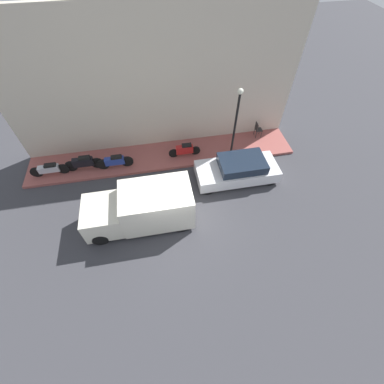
% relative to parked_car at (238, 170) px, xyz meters
% --- Properties ---
extents(ground_plane, '(60.00, 60.00, 0.00)m').
position_rel_parked_car_xyz_m(ground_plane, '(-2.27, 3.75, -0.64)').
color(ground_plane, '#38383D').
extents(sidewalk, '(2.28, 15.26, 0.16)m').
position_rel_parked_car_xyz_m(sidewalk, '(2.39, 3.75, -0.56)').
color(sidewalk, '#934C47').
rests_on(sidewalk, ground_plane).
extents(building_facade, '(0.30, 15.26, 7.52)m').
position_rel_parked_car_xyz_m(building_facade, '(3.68, 3.75, 3.12)').
color(building_facade, beige).
rests_on(building_facade, ground_plane).
extents(parked_car, '(1.82, 4.32, 1.31)m').
position_rel_parked_car_xyz_m(parked_car, '(0.00, 0.00, 0.00)').
color(parked_car, silver).
rests_on(parked_car, ground_plane).
extents(delivery_van, '(1.99, 4.87, 2.02)m').
position_rel_parked_car_xyz_m(delivery_van, '(-1.88, 5.19, 0.39)').
color(delivery_van, silver).
rests_on(delivery_van, ground_plane).
extents(motorcycle_red, '(0.30, 1.83, 0.81)m').
position_rel_parked_car_xyz_m(motorcycle_red, '(2.11, 2.52, -0.05)').
color(motorcycle_red, '#B21E1E').
rests_on(motorcycle_red, sidewalk).
extents(scooter_silver, '(0.30, 2.01, 0.75)m').
position_rel_parked_car_xyz_m(scooter_silver, '(1.92, 9.93, -0.06)').
color(scooter_silver, '#B7B7BF').
rests_on(scooter_silver, sidewalk).
extents(motorcycle_black, '(0.30, 2.04, 0.87)m').
position_rel_parked_car_xyz_m(motorcycle_black, '(2.03, 8.14, -0.00)').
color(motorcycle_black, black).
rests_on(motorcycle_black, sidewalk).
extents(motorcycle_blue, '(0.30, 1.97, 0.81)m').
position_rel_parked_car_xyz_m(motorcycle_blue, '(1.86, 6.45, -0.03)').
color(motorcycle_blue, navy).
rests_on(motorcycle_blue, sidewalk).
extents(streetlamp, '(0.29, 0.29, 4.18)m').
position_rel_parked_car_xyz_m(streetlamp, '(1.61, -0.10, 2.10)').
color(streetlamp, black).
rests_on(streetlamp, sidewalk).
extents(cafe_chair, '(0.40, 0.40, 0.96)m').
position_rel_parked_car_xyz_m(cafe_chair, '(3.05, -2.18, 0.06)').
color(cafe_chair, '#262626').
rests_on(cafe_chair, sidewalk).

